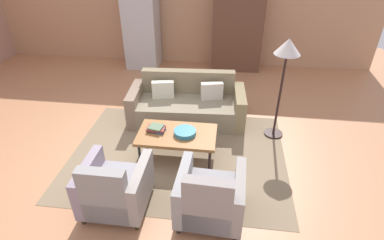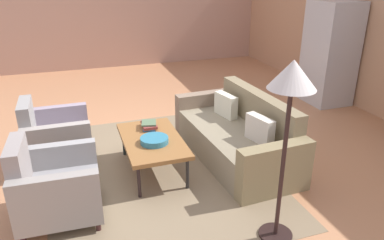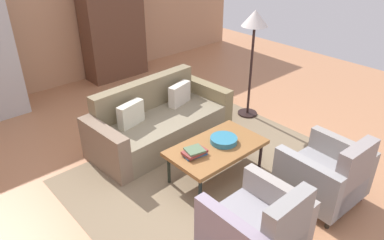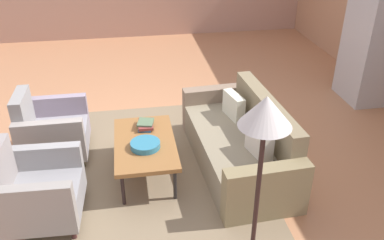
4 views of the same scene
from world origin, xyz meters
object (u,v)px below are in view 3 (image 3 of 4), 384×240
at_px(cabinet, 113,33).
at_px(floor_lamp, 254,28).
at_px(armchair_right, 328,176).
at_px(armchair_left, 260,230).
at_px(fruit_bowl, 224,140).
at_px(coffee_table, 216,149).
at_px(couch, 158,122).
at_px(book_stack, 195,152).

distance_m(cabinet, floor_lamp, 3.08).
relative_size(armchair_right, cabinet, 0.49).
relative_size(armchair_right, floor_lamp, 0.51).
distance_m(armchair_left, fruit_bowl, 1.38).
xyz_separation_m(fruit_bowl, floor_lamp, (1.46, 0.83, 0.97)).
xyz_separation_m(coffee_table, floor_lamp, (1.58, 0.83, 1.04)).
height_order(fruit_bowl, cabinet, cabinet).
relative_size(fruit_bowl, floor_lamp, 0.20).
bearing_deg(armchair_right, couch, 106.65).
relative_size(book_stack, cabinet, 0.16).
height_order(coffee_table, armchair_left, armchair_left).
height_order(coffee_table, armchair_right, armchair_right).
distance_m(book_stack, cabinet, 3.95).
bearing_deg(floor_lamp, fruit_bowl, -150.45).
bearing_deg(couch, fruit_bowl, 92.86).
bearing_deg(fruit_bowl, floor_lamp, 29.55).
xyz_separation_m(armchair_right, floor_lamp, (0.99, 1.99, 1.10)).
relative_size(armchair_right, fruit_bowl, 2.61).
distance_m(coffee_table, cabinet, 3.91).
bearing_deg(armchair_left, armchair_right, 0.03).
relative_size(armchair_left, fruit_bowl, 2.61).
bearing_deg(fruit_bowl, armchair_right, -67.93).
relative_size(coffee_table, armchair_right, 1.36).
height_order(coffee_table, fruit_bowl, fruit_bowl).
distance_m(coffee_table, fruit_bowl, 0.14).
relative_size(fruit_bowl, book_stack, 1.15).
distance_m(armchair_right, fruit_bowl, 1.27).
bearing_deg(floor_lamp, couch, 167.24).
bearing_deg(armchair_left, coffee_table, 62.81).
bearing_deg(book_stack, fruit_bowl, -4.45).
bearing_deg(armchair_right, floor_lamp, 65.98).
xyz_separation_m(couch, book_stack, (-0.32, -1.15, 0.20)).
relative_size(coffee_table, fruit_bowl, 3.56).
bearing_deg(fruit_bowl, coffee_table, 180.00).
bearing_deg(armchair_right, coffee_table, 119.40).
bearing_deg(fruit_bowl, book_stack, 175.55).
distance_m(coffee_table, floor_lamp, 2.07).
distance_m(couch, armchair_left, 2.43).
xyz_separation_m(couch, floor_lamp, (1.59, -0.36, 1.16)).
distance_m(couch, cabinet, 2.80).
distance_m(couch, armchair_right, 2.43).
height_order(fruit_bowl, book_stack, book_stack).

